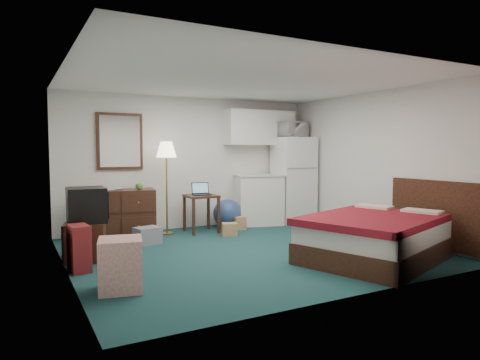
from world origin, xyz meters
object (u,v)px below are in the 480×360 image
dresser (119,213)px  kitchen_counter (258,200)px  fridge (293,180)px  suitcase (79,248)px  bed (374,239)px  desk (201,214)px  tv_stand (85,241)px  floor_lamp (167,188)px

dresser → kitchen_counter: size_ratio=1.22×
dresser → fridge: size_ratio=0.68×
dresser → suitcase: (-0.92, -1.94, -0.12)m
suitcase → bed: bearing=-26.3°
desk → tv_stand: (-2.17, -1.07, -0.08)m
bed → tv_stand: bed is taller
kitchen_counter → tv_stand: 3.77m
dresser → desk: (1.40, -0.32, -0.07)m
dresser → fridge: 3.56m
dresser → bed: size_ratio=0.63×
tv_stand → bed: bearing=-14.8°
fridge → bed: bearing=-100.7°
fridge → suitcase: 4.82m
dresser → desk: dresser is taller
suitcase → kitchen_counter: bearing=21.2°
dresser → bed: bearing=-41.9°
desk → bed: desk is taller
kitchen_counter → suitcase: kitchen_counter is taller
kitchen_counter → suitcase: size_ratio=1.69×
dresser → kitchen_counter: kitchen_counter is taller
desk → floor_lamp: bearing=168.3°
kitchen_counter → fridge: bearing=6.0°
floor_lamp → suitcase: size_ratio=2.86×
kitchen_counter → bed: kitchen_counter is taller
dresser → floor_lamp: (0.80, -0.18, 0.42)m
dresser → desk: bearing=-4.0°
bed → fridge: bearing=55.5°
floor_lamp → tv_stand: floor_lamp is taller
suitcase → fridge: bearing=15.7°
dresser → bed: 4.23m
floor_lamp → tv_stand: 2.06m
desk → kitchen_counter: (1.35, 0.25, 0.15)m
kitchen_counter → suitcase: bearing=-138.4°
dresser → fridge: fridge is taller
floor_lamp → desk: bearing=-13.0°
floor_lamp → bed: floor_lamp is taller
dresser → suitcase: 2.15m
desk → kitchen_counter: 1.38m
floor_lamp → bed: (1.87, -3.10, -0.52)m
floor_lamp → kitchen_counter: bearing=3.3°
floor_lamp → kitchen_counter: (1.95, 0.11, -0.33)m
dresser → tv_stand: dresser is taller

